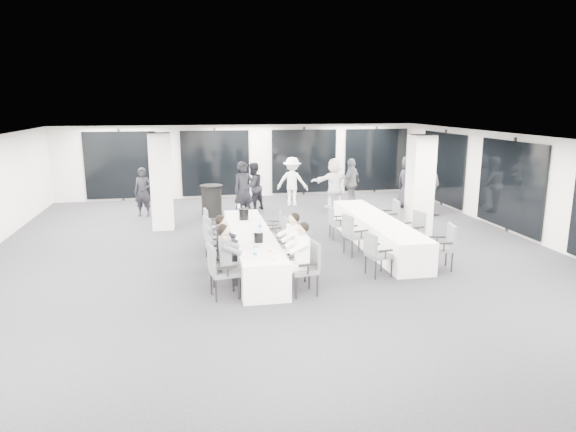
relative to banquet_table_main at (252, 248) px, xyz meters
name	(u,v)px	position (x,y,z in m)	size (l,w,h in m)	color
room	(301,190)	(1.53, 1.75, 1.01)	(14.04, 16.04, 2.84)	black
column_left	(161,182)	(-2.15, 3.83, 1.02)	(0.60, 0.60, 2.80)	silver
column_right	(420,186)	(4.85, 1.63, 1.02)	(0.60, 0.60, 2.80)	silver
banquet_table_main	(252,248)	(0.00, 0.00, 0.00)	(0.90, 5.00, 0.75)	white
banquet_table_side	(377,232)	(3.34, 0.83, 0.00)	(0.90, 5.00, 0.75)	white
cocktail_table	(212,201)	(-0.67, 5.26, 0.15)	(0.74, 0.74, 1.03)	black
chair_main_left_near	(220,268)	(-0.84, -1.98, 0.22)	(0.60, 0.64, 1.04)	#55575C
chair_main_left_second	(218,257)	(-0.84, -1.20, 0.19)	(0.55, 0.59, 0.99)	#55575C
chair_main_left_mid	(216,246)	(-0.84, -0.43, 0.21)	(0.58, 0.63, 1.02)	#55575C
chair_main_left_fourth	(213,235)	(-0.84, 0.54, 0.21)	(0.63, 0.66, 1.02)	#55575C
chair_main_left_far	(211,225)	(-0.83, 1.74, 0.17)	(0.54, 0.58, 0.96)	#55575C
chair_main_right_near	(307,264)	(0.84, -2.08, 0.22)	(0.59, 0.63, 1.03)	#55575C
chair_main_right_second	(298,254)	(0.83, -1.24, 0.17)	(0.52, 0.57, 0.96)	#55575C
chair_main_right_mid	(289,243)	(0.83, -0.28, 0.15)	(0.47, 0.53, 0.93)	#55575C
chair_main_right_fourth	(281,233)	(0.83, 0.75, 0.13)	(0.51, 0.55, 0.88)	#55575C
chair_main_right_far	(276,226)	(0.82, 1.56, 0.12)	(0.51, 0.54, 0.87)	#55575C
chair_side_left_near	(376,252)	(2.51, -1.34, 0.16)	(0.57, 0.60, 0.94)	#55575C
chair_side_left_mid	(353,232)	(2.50, 0.22, 0.20)	(0.59, 0.63, 1.01)	#55575C
chair_side_left_far	(336,221)	(2.51, 1.76, 0.13)	(0.46, 0.52, 0.88)	#55575C
chair_side_right_near	(444,244)	(4.18, -1.17, 0.21)	(0.60, 0.64, 1.02)	#55575C
chair_side_right_mid	(414,228)	(4.17, 0.39, 0.18)	(0.58, 0.61, 0.98)	#55575C
chair_side_right_far	(391,215)	(4.17, 1.95, 0.18)	(0.52, 0.58, 0.98)	#55575C
seated_guest_a	(228,256)	(-0.67, -1.96, 0.44)	(0.50, 0.38, 1.44)	#57595E
seated_guest_b	(226,245)	(-0.67, -1.19, 0.44)	(0.50, 0.38, 1.44)	black
seated_guest_c	(299,254)	(0.67, -2.09, 0.44)	(0.50, 0.38, 1.44)	white
seated_guest_d	(290,242)	(0.67, -1.24, 0.44)	(0.50, 0.38, 1.44)	white
standing_guest_a	(244,187)	(0.30, 4.52, 0.67)	(0.77, 0.62, 2.10)	black
standing_guest_b	(253,183)	(0.78, 5.96, 0.56)	(0.90, 0.55, 1.87)	black
standing_guest_c	(292,178)	(2.26, 6.53, 0.61)	(1.28, 0.65, 1.97)	white
standing_guest_d	(352,180)	(4.24, 5.81, 0.61)	(1.16, 0.65, 1.97)	#57595E
standing_guest_e	(408,178)	(6.18, 5.40, 0.66)	(1.00, 0.61, 2.08)	black
standing_guest_f	(335,179)	(3.64, 5.89, 0.62)	(1.83, 0.71, 2.00)	white
standing_guest_g	(143,189)	(-2.85, 5.70, 0.53)	(0.66, 0.53, 1.81)	black
standing_guest_h	(428,182)	(6.37, 4.29, 0.68)	(1.02, 0.62, 2.12)	#57595E
ice_bucket_near	(259,237)	(0.05, -0.87, 0.49)	(0.20, 0.20, 0.22)	black
ice_bucket_far	(244,214)	(-0.03, 1.34, 0.51)	(0.25, 0.25, 0.28)	black
water_bottle_a	(255,253)	(-0.16, -1.95, 0.47)	(0.06, 0.06, 0.20)	silver
water_bottle_b	(260,225)	(0.22, 0.19, 0.49)	(0.07, 0.07, 0.23)	silver
water_bottle_c	(239,208)	(-0.07, 2.19, 0.49)	(0.07, 0.07, 0.23)	silver
plate_a	(255,247)	(-0.07, -1.28, 0.39)	(0.21, 0.21, 0.03)	white
plate_b	(270,251)	(0.18, -1.62, 0.39)	(0.21, 0.21, 0.03)	white
plate_c	(254,234)	(0.02, -0.25, 0.39)	(0.22, 0.22, 0.03)	white
wine_glass	(273,252)	(0.15, -2.22, 0.54)	(0.08, 0.08, 0.22)	silver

